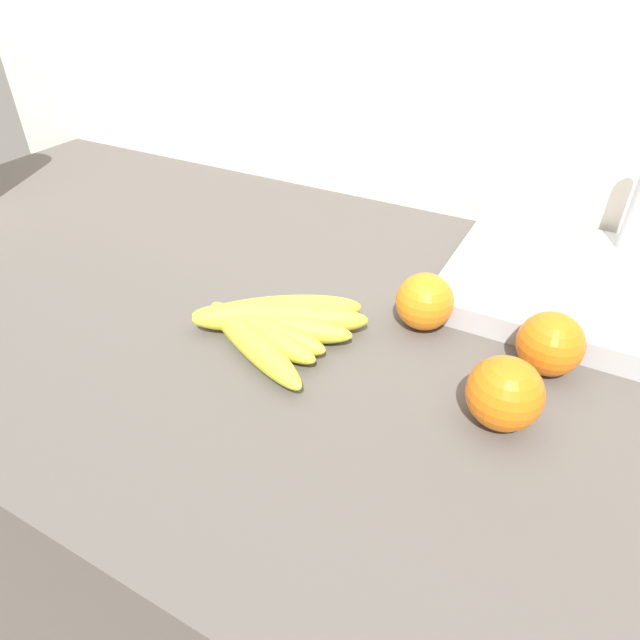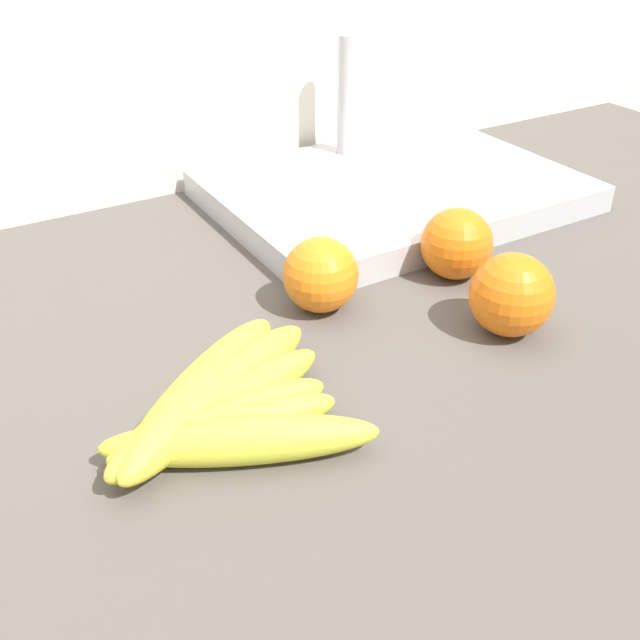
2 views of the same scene
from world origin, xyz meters
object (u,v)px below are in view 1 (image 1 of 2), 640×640
orange_front (425,302)px  banana_bunch (269,325)px  orange_back_right (550,344)px  sink_basin (614,291)px  orange_right (505,393)px

orange_front → banana_bunch: bearing=-143.7°
banana_bunch → orange_back_right: orange_back_right is taller
orange_back_right → orange_front: orange_back_right is taller
orange_back_right → orange_front: 0.15m
sink_basin → orange_front: bearing=-140.0°
orange_right → orange_back_right: 0.11m
orange_back_right → orange_front: bearing=174.3°
orange_right → orange_back_right: (0.03, 0.10, -0.00)m
banana_bunch → sink_basin: (0.36, 0.28, -0.00)m
orange_right → sink_basin: size_ratio=0.18×
orange_front → sink_basin: (0.20, 0.17, -0.02)m
banana_bunch → sink_basin: bearing=38.4°
orange_back_right → banana_bunch: bearing=-162.1°
orange_back_right → sink_basin: bearing=73.5°
orange_back_right → orange_front: size_ratio=1.02×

